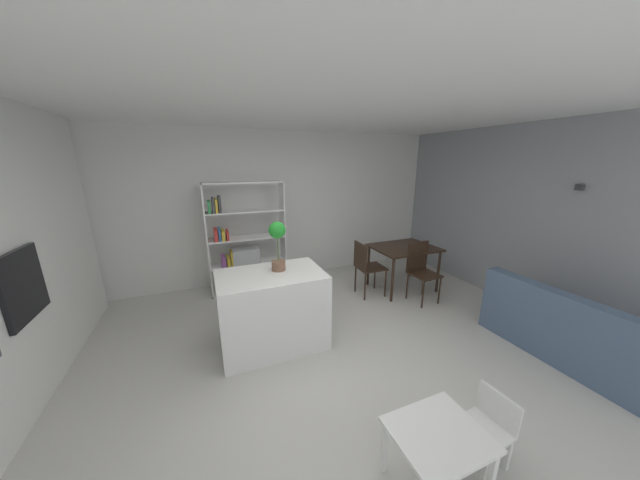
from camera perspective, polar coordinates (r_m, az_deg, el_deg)
ground_plane at (r=3.49m, az=1.69°, el=-23.21°), size 9.23×9.23×0.00m
ceiling_slab at (r=2.79m, az=2.19°, el=27.40°), size 6.71×5.49×0.06m
back_partition at (r=5.38m, az=-10.07°, el=6.47°), size 6.71×0.06×2.73m
right_partition_gray at (r=5.16m, az=38.01°, el=3.05°), size 0.06×5.49×2.73m
built_in_oven at (r=3.57m, az=-46.26°, el=-6.27°), size 0.06×0.60×0.62m
kitchen_island at (r=3.57m, az=-9.54°, el=-13.51°), size 1.22×0.78×0.93m
potted_plant_on_island at (r=3.35m, az=-8.49°, el=-0.10°), size 0.20×0.20×0.59m
open_bookshelf at (r=4.99m, az=-15.50°, el=-0.67°), size 1.28×0.35×1.87m
child_table at (r=2.44m, az=22.46°, el=-33.17°), size 0.60×0.51×0.46m
child_chair_right at (r=2.78m, az=30.52°, el=-29.22°), size 0.33×0.33×0.55m
dining_table at (r=5.13m, az=16.38°, el=-2.19°), size 1.06×0.84×0.77m
dining_chair_near at (r=4.85m, az=19.46°, el=-5.06°), size 0.42×0.42×0.94m
dining_chair_island_side at (r=4.76m, az=9.17°, el=-4.77°), size 0.46×0.42×0.92m
sofa at (r=4.47m, az=41.35°, el=-13.86°), size 0.87×1.71×0.82m
wall_sconce_back at (r=4.86m, az=42.35°, el=7.79°), size 0.07×0.07×0.07m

